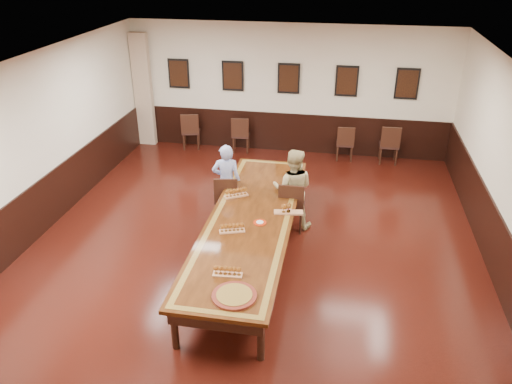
% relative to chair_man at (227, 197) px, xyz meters
% --- Properties ---
extents(floor, '(8.00, 10.00, 0.02)m').
position_rel_chair_man_xyz_m(floor, '(0.71, -1.23, -0.48)').
color(floor, black).
rests_on(floor, ground).
extents(ceiling, '(8.00, 10.00, 0.02)m').
position_rel_chair_man_xyz_m(ceiling, '(0.71, -1.23, 2.74)').
color(ceiling, white).
rests_on(ceiling, floor).
extents(wall_back, '(8.00, 0.02, 3.20)m').
position_rel_chair_man_xyz_m(wall_back, '(0.71, 3.78, 1.13)').
color(wall_back, '#EBE1C5').
rests_on(wall_back, floor).
extents(wall_left, '(0.02, 10.00, 3.20)m').
position_rel_chair_man_xyz_m(wall_left, '(-3.30, -1.23, 1.13)').
color(wall_left, '#EBE1C5').
rests_on(wall_left, floor).
extents(chair_man, '(0.52, 0.55, 0.94)m').
position_rel_chair_man_xyz_m(chair_man, '(0.00, 0.00, 0.00)').
color(chair_man, black).
rests_on(chair_man, floor).
extents(chair_woman, '(0.48, 0.52, 1.00)m').
position_rel_chair_man_xyz_m(chair_woman, '(1.29, -0.16, 0.03)').
color(chair_woman, black).
rests_on(chair_woman, floor).
extents(spare_chair_a, '(0.55, 0.58, 0.97)m').
position_rel_chair_man_xyz_m(spare_chair_a, '(-1.79, 3.50, 0.01)').
color(spare_chair_a, black).
rests_on(spare_chair_a, floor).
extents(spare_chair_b, '(0.48, 0.51, 0.94)m').
position_rel_chair_man_xyz_m(spare_chair_b, '(-0.46, 3.52, -0.00)').
color(spare_chair_b, black).
rests_on(spare_chair_b, floor).
extents(spare_chair_c, '(0.44, 0.48, 0.90)m').
position_rel_chair_man_xyz_m(spare_chair_c, '(2.19, 3.44, -0.02)').
color(spare_chair_c, black).
rests_on(spare_chair_c, floor).
extents(spare_chair_d, '(0.46, 0.51, 0.97)m').
position_rel_chair_man_xyz_m(spare_chair_d, '(3.25, 3.42, 0.01)').
color(spare_chair_d, black).
rests_on(spare_chair_d, floor).
extents(person_man, '(0.60, 0.45, 1.51)m').
position_rel_chair_man_xyz_m(person_man, '(-0.02, 0.10, 0.28)').
color(person_man, '#4C64BF').
rests_on(person_man, floor).
extents(person_woman, '(0.79, 0.62, 1.56)m').
position_rel_chair_man_xyz_m(person_woman, '(1.28, -0.05, 0.31)').
color(person_woman, tan).
rests_on(person_woman, floor).
extents(pink_phone, '(0.10, 0.15, 0.01)m').
position_rel_chair_man_xyz_m(pink_phone, '(1.31, -0.86, 0.28)').
color(pink_phone, '#D84890').
rests_on(pink_phone, conference_table).
extents(curtain, '(0.45, 0.18, 2.90)m').
position_rel_chair_man_xyz_m(curtain, '(-3.04, 3.59, 0.98)').
color(curtain, tan).
rests_on(curtain, floor).
extents(wainscoting, '(8.00, 10.00, 1.00)m').
position_rel_chair_man_xyz_m(wainscoting, '(0.71, -1.23, 0.03)').
color(wainscoting, black).
rests_on(wainscoting, floor).
extents(conference_table, '(1.40, 5.00, 0.76)m').
position_rel_chair_man_xyz_m(conference_table, '(0.71, -1.23, 0.14)').
color(conference_table, '#321708').
rests_on(conference_table, floor).
extents(posters, '(6.14, 0.04, 0.74)m').
position_rel_chair_man_xyz_m(posters, '(0.71, 3.71, 1.43)').
color(posters, black).
rests_on(posters, wall_back).
extents(flight_a, '(0.44, 0.34, 0.16)m').
position_rel_chair_man_xyz_m(flight_a, '(0.30, -0.49, 0.35)').
color(flight_a, '#AD7248').
rests_on(flight_a, conference_table).
extents(flight_b, '(0.51, 0.22, 0.19)m').
position_rel_chair_man_xyz_m(flight_b, '(1.30, -0.93, 0.36)').
color(flight_b, '#AD7248').
rests_on(flight_b, conference_table).
extents(flight_c, '(0.43, 0.25, 0.15)m').
position_rel_chair_man_xyz_m(flight_c, '(0.50, -1.70, 0.35)').
color(flight_c, '#AD7248').
rests_on(flight_c, conference_table).
extents(flight_d, '(0.42, 0.15, 0.15)m').
position_rel_chair_man_xyz_m(flight_d, '(0.70, -2.85, 0.35)').
color(flight_d, '#AD7248').
rests_on(flight_d, conference_table).
extents(red_plate_grp, '(0.22, 0.22, 0.03)m').
position_rel_chair_man_xyz_m(red_plate_grp, '(0.89, -1.36, 0.29)').
color(red_plate_grp, '#AF290B').
rests_on(red_plate_grp, conference_table).
extents(carved_platter, '(0.73, 0.73, 0.05)m').
position_rel_chair_man_xyz_m(carved_platter, '(0.89, -3.29, 0.30)').
color(carved_platter, '#551811').
rests_on(carved_platter, conference_table).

